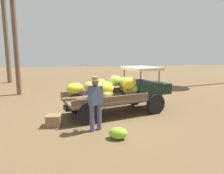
# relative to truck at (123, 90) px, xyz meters

# --- Properties ---
(ground_plane) EXTENTS (60.00, 60.00, 0.00)m
(ground_plane) POSITION_rel_truck_xyz_m (-0.70, -0.20, -0.94)
(ground_plane) COLOR brown
(truck) EXTENTS (4.66, 2.68, 1.84)m
(truck) POSITION_rel_truck_xyz_m (0.00, 0.00, 0.00)
(truck) COLOR black
(truck) RESTS_ON ground
(farmer) EXTENTS (0.57, 0.53, 1.70)m
(farmer) POSITION_rel_truck_xyz_m (-1.29, -1.71, 0.03)
(farmer) COLOR #565176
(farmer) RESTS_ON ground
(wooden_crate) EXTENTS (0.51, 0.53, 0.38)m
(wooden_crate) POSITION_rel_truck_xyz_m (-2.63, -1.07, -0.75)
(wooden_crate) COLOR olive
(wooden_crate) RESTS_ON ground
(loose_banana_bunch) EXTENTS (0.66, 0.58, 0.35)m
(loose_banana_bunch) POSITION_rel_truck_xyz_m (-0.73, -2.48, -0.77)
(loose_banana_bunch) COLOR #88C12B
(loose_banana_bunch) RESTS_ON ground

